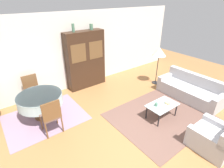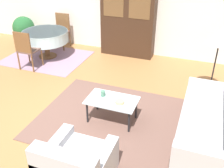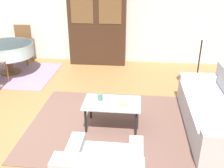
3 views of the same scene
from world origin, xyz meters
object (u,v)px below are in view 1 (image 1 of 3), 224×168
cup (156,104)px  bowl (168,103)px  couch (190,90)px  floor_lamp (159,53)px  dining_chair_near (51,115)px  vase_tall (73,28)px  dining_chair_far (32,89)px  armchair (215,138)px  display_cabinet (85,60)px  dining_table (40,100)px  vase_short (91,27)px  coffee_table (162,106)px

cup → bowl: (0.36, -0.12, -0.03)m
couch → floor_lamp: size_ratio=1.43×
dining_chair_near → floor_lamp: bearing=4.0°
floor_lamp → dining_chair_near: bearing=-176.0°
floor_lamp → vase_tall: (-2.64, 1.49, 0.95)m
couch → dining_chair_far: bearing=57.3°
armchair → display_cabinet: size_ratio=0.41×
dining_table → vase_tall: 2.50m
display_cabinet → armchair: bearing=-80.8°
floor_lamp → vase_short: size_ratio=7.28×
vase_short → couch: bearing=-55.3°
floor_lamp → vase_tall: 3.18m
display_cabinet → vase_tall: bearing=179.9°
floor_lamp → bowl: bearing=-131.8°
display_cabinet → cup: size_ratio=20.75×
coffee_table → display_cabinet: 3.18m
display_cabinet → dining_table: display_cabinet is taller
armchair → vase_short: size_ratio=4.30×
couch → dining_table: bearing=65.7°
armchair → vase_tall: 5.00m
display_cabinet → floor_lamp: bearing=-33.1°
dining_chair_near → vase_tall: vase_tall is taller
display_cabinet → cup: (0.49, -2.97, -0.55)m
dining_chair_near → cup: bearing=-25.4°
display_cabinet → bowl: display_cabinet is taller
dining_chair_near → dining_chair_far: 1.65m
bowl → armchair: bearing=-94.7°
armchair → bowl: size_ratio=5.52×
dining_chair_far → vase_short: vase_short is taller
armchair → display_cabinet: display_cabinet is taller
couch → armchair: couch is taller
coffee_table → display_cabinet: bearing=102.7°
couch → vase_short: bearing=34.7°
vase_tall → vase_short: (0.68, 0.00, -0.03)m
coffee_table → vase_short: bearing=96.9°
dining_chair_near → vase_short: (2.32, 1.79, 1.61)m
couch → vase_tall: bearing=42.8°
dining_table → cup: size_ratio=12.10×
vase_short → cup: bearing=-86.7°
couch → dining_table: 4.78m
dining_table → vase_short: size_ratio=6.06×
floor_lamp → cup: bearing=-140.4°
dining_table → floor_lamp: 4.37m
armchair → floor_lamp: bearing=62.7°
display_cabinet → dining_chair_near: (-2.01, -1.79, -0.48)m
coffee_table → vase_short: vase_short is taller
coffee_table → cup: size_ratio=8.89×
cup → bowl: cup is taller
display_cabinet → vase_short: 1.18m
dining_table → bowl: dining_table is taller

